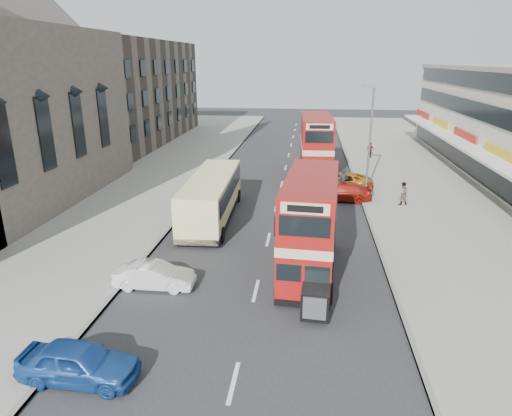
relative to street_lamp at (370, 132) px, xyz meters
The scene contains 18 objects.
ground 19.73m from the street_lamp, 109.92° to the right, with size 160.00×160.00×0.00m, color #28282B.
road_surface 8.33m from the street_lamp, 162.95° to the left, with size 12.00×90.00×0.01m, color #28282B.
pavement_right 7.50m from the street_lamp, 20.06° to the left, with size 12.00×90.00×0.15m, color gray.
pavement_left 19.22m from the street_lamp, behind, with size 12.00×90.00×0.15m, color gray.
kerb_left 13.62m from the street_lamp, behind, with size 0.20×90.00×0.16m, color gray.
kerb_right 5.13m from the street_lamp, 101.90° to the left, with size 0.20×90.00×0.16m, color gray.
brick_terrace 34.86m from the street_lamp, 144.96° to the left, with size 14.00×28.00×12.00m, color #66594C.
street_lamp is the anchor object (origin of this frame).
bus_main 14.74m from the street_lamp, 106.81° to the right, with size 2.80×8.54×4.63m.
bus_second 6.82m from the street_lamp, 125.71° to the left, with size 2.89×9.22×5.06m.
coach 12.94m from the street_lamp, 146.41° to the right, with size 2.90×10.04×2.64m.
car_left_near 25.52m from the street_lamp, 117.02° to the right, with size 1.55×3.86×1.32m, color #1B4795.
car_left_front 20.09m from the street_lamp, 124.35° to the right, with size 1.25×3.57×1.18m, color silver.
car_right_a 4.97m from the street_lamp, 136.75° to the right, with size 1.85×4.56×1.32m, color maroon.
car_right_b 4.59m from the street_lamp, 150.40° to the left, with size 2.21×4.79×1.33m, color #BC7412.
pedestrian_near 5.24m from the street_lamp, 52.11° to the right, with size 0.60×0.41×1.64m, color gray.
pedestrian_far 13.77m from the street_lamp, 81.67° to the left, with size 0.91×0.38×1.55m, color gray.
cyclist 4.52m from the street_lamp, 151.71° to the right, with size 0.80×1.74×2.11m.
Camera 1 is at (2.11, -15.53, 9.82)m, focal length 31.18 mm.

